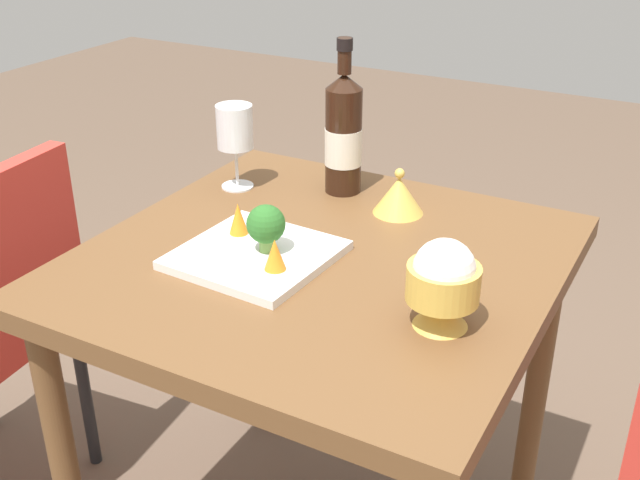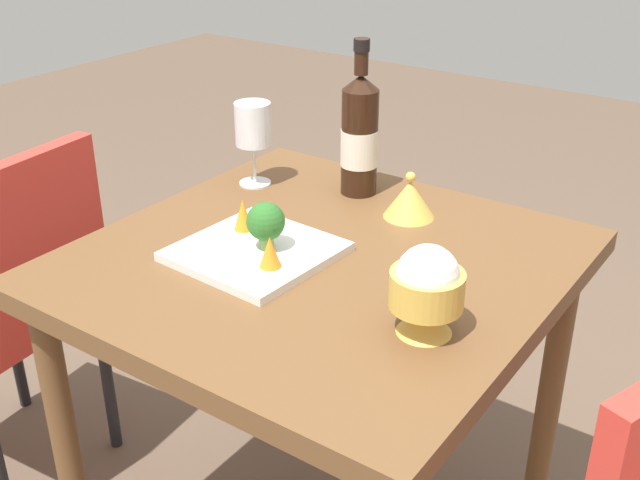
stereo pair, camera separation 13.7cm
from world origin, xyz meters
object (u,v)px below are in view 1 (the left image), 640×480
object	(u,v)px
rice_bowl	(443,282)
serving_plate	(256,255)
wine_bottle	(344,134)
carrot_garnish_right	(238,219)
rice_bowl_lid	(399,195)
broccoli_floret	(266,225)
wine_glass	(235,129)
carrot_garnish_left	(275,254)

from	to	relation	value
rice_bowl	serving_plate	distance (m)	0.37
wine_bottle	serving_plate	xyz separation A→B (m)	(-0.01, 0.35, -0.12)
rice_bowl	carrot_garnish_right	world-z (taller)	rice_bowl
rice_bowl_lid	carrot_garnish_right	distance (m)	0.33
wine_bottle	carrot_garnish_right	world-z (taller)	wine_bottle
broccoli_floret	carrot_garnish_right	distance (m)	0.09
carrot_garnish_right	broccoli_floret	bearing A→B (deg)	156.56
wine_bottle	rice_bowl_lid	world-z (taller)	wine_bottle
serving_plate	broccoli_floret	distance (m)	0.06
broccoli_floret	rice_bowl_lid	bearing A→B (deg)	-112.76
serving_plate	wine_bottle	bearing A→B (deg)	-88.79
rice_bowl_lid	serving_plate	bearing A→B (deg)	65.12
wine_glass	broccoli_floret	xyz separation A→B (m)	(-0.23, 0.25, -0.06)
rice_bowl	serving_plate	world-z (taller)	rice_bowl
wine_bottle	carrot_garnish_left	distance (m)	0.40
carrot_garnish_left	broccoli_floret	bearing A→B (deg)	-45.93
wine_glass	broccoli_floret	size ratio (longest dim) A/B	2.09
rice_bowl	rice_bowl_lid	world-z (taller)	rice_bowl
rice_bowl	broccoli_floret	distance (m)	0.35
carrot_garnish_right	rice_bowl_lid	bearing A→B (deg)	-128.65
rice_bowl	broccoli_floret	xyz separation A→B (m)	(0.34, -0.06, -0.01)
rice_bowl	serving_plate	xyz separation A→B (m)	(0.36, -0.05, -0.07)
wine_glass	rice_bowl_lid	size ratio (longest dim) A/B	1.79
serving_plate	carrot_garnish_right	distance (m)	0.09
wine_glass	serving_plate	bearing A→B (deg)	129.52
wine_bottle	broccoli_floret	xyz separation A→B (m)	(-0.02, 0.34, -0.06)
wine_bottle	serving_plate	size ratio (longest dim) A/B	1.21
serving_plate	carrot_garnish_right	size ratio (longest dim) A/B	4.49
wine_glass	wine_bottle	bearing A→B (deg)	-156.43
rice_bowl	carrot_garnish_left	distance (m)	0.30
wine_bottle	serving_plate	world-z (taller)	wine_bottle
rice_bowl	carrot_garnish_right	xyz separation A→B (m)	(0.42, -0.09, -0.03)
serving_plate	broccoli_floret	world-z (taller)	broccoli_floret
wine_bottle	serving_plate	bearing A→B (deg)	91.21
serving_plate	carrot_garnish_left	xyz separation A→B (m)	(-0.07, 0.04, 0.04)
wine_bottle	carrot_garnish_left	bearing A→B (deg)	100.57
wine_bottle	broccoli_floret	world-z (taller)	wine_bottle
rice_bowl_lid	broccoli_floret	bearing A→B (deg)	67.24
rice_bowl_lid	wine_glass	bearing A→B (deg)	6.89
carrot_garnish_left	carrot_garnish_right	world-z (taller)	carrot_garnish_right
rice_bowl	carrot_garnish_left	world-z (taller)	rice_bowl
serving_plate	carrot_garnish_left	size ratio (longest dim) A/B	4.82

